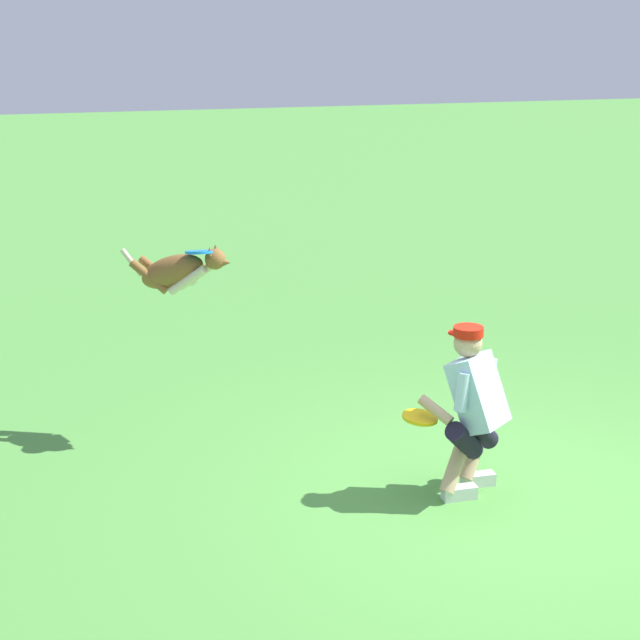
% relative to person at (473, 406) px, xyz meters
% --- Properties ---
extents(ground_plane, '(60.00, 60.00, 0.00)m').
position_rel_person_xyz_m(ground_plane, '(-0.27, 0.20, -0.70)').
color(ground_plane, '#509741').
extents(person, '(0.71, 0.56, 1.29)m').
position_rel_person_xyz_m(person, '(0.00, 0.00, 0.00)').
color(person, silver).
rests_on(person, ground_plane).
extents(dog, '(0.86, 0.62, 0.47)m').
position_rel_person_xyz_m(dog, '(1.91, -1.72, 0.73)').
color(dog, brown).
extents(frisbee_flying, '(0.31, 0.30, 0.07)m').
position_rel_person_xyz_m(frisbee_flying, '(1.75, -1.56, 0.91)').
color(frisbee_flying, '#1C83E9').
extents(frisbee_held, '(0.37, 0.38, 0.06)m').
position_rel_person_xyz_m(frisbee_held, '(0.37, -0.09, -0.09)').
color(frisbee_held, yellow).
rests_on(frisbee_held, person).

